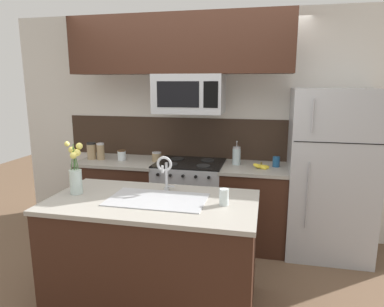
% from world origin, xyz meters
% --- Properties ---
extents(ground_plane, '(10.00, 10.00, 0.00)m').
position_xyz_m(ground_plane, '(0.00, 0.00, 0.00)').
color(ground_plane, brown).
extents(rear_partition, '(5.20, 0.10, 2.60)m').
position_xyz_m(rear_partition, '(0.30, 1.28, 1.30)').
color(rear_partition, silver).
rests_on(rear_partition, ground).
extents(splash_band, '(3.27, 0.01, 0.48)m').
position_xyz_m(splash_band, '(0.00, 1.22, 1.15)').
color(splash_band, '#332319').
rests_on(splash_band, rear_partition).
extents(back_counter_left, '(0.94, 0.65, 0.91)m').
position_xyz_m(back_counter_left, '(-0.83, 0.90, 0.46)').
color(back_counter_left, '#381E14').
rests_on(back_counter_left, ground).
extents(back_counter_right, '(0.72, 0.65, 0.91)m').
position_xyz_m(back_counter_right, '(0.73, 0.90, 0.46)').
color(back_counter_right, '#381E14').
rests_on(back_counter_right, ground).
extents(stove_range, '(0.76, 0.64, 0.93)m').
position_xyz_m(stove_range, '(0.00, 0.90, 0.46)').
color(stove_range, '#A8AAAF').
rests_on(stove_range, ground).
extents(microwave, '(0.74, 0.40, 0.41)m').
position_xyz_m(microwave, '(0.00, 0.88, 1.69)').
color(microwave, '#A8AAAF').
extents(upper_cabinet_band, '(2.36, 0.34, 0.60)m').
position_xyz_m(upper_cabinet_band, '(-0.11, 0.85, 2.19)').
color(upper_cabinet_band, '#381E14').
extents(refrigerator, '(0.85, 0.74, 1.75)m').
position_xyz_m(refrigerator, '(1.50, 0.92, 0.87)').
color(refrigerator, '#A8AAAF').
rests_on(refrigerator, ground).
extents(storage_jar_tall, '(0.11, 0.11, 0.20)m').
position_xyz_m(storage_jar_tall, '(-1.19, 0.87, 1.01)').
color(storage_jar_tall, '#997F5B').
rests_on(storage_jar_tall, back_counter_left).
extents(storage_jar_medium, '(0.09, 0.09, 0.20)m').
position_xyz_m(storage_jar_medium, '(-1.07, 0.86, 1.01)').
color(storage_jar_medium, '#997F5B').
rests_on(storage_jar_medium, back_counter_left).
extents(storage_jar_short, '(0.10, 0.10, 0.12)m').
position_xyz_m(storage_jar_short, '(-0.82, 0.89, 0.97)').
color(storage_jar_short, silver).
rests_on(storage_jar_short, back_counter_left).
extents(storage_jar_squat, '(0.11, 0.11, 0.11)m').
position_xyz_m(storage_jar_squat, '(-0.40, 0.93, 0.96)').
color(storage_jar_squat, '#997F5B').
rests_on(storage_jar_squat, back_counter_left).
extents(banana_bunch, '(0.19, 0.13, 0.08)m').
position_xyz_m(banana_bunch, '(0.79, 0.84, 0.93)').
color(banana_bunch, yellow).
rests_on(banana_bunch, back_counter_right).
extents(french_press, '(0.09, 0.09, 0.27)m').
position_xyz_m(french_press, '(0.52, 0.96, 1.01)').
color(french_press, silver).
rests_on(french_press, back_counter_right).
extents(coffee_tin, '(0.08, 0.08, 0.11)m').
position_xyz_m(coffee_tin, '(0.95, 0.95, 0.97)').
color(coffee_tin, '#1E5184').
rests_on(coffee_tin, back_counter_right).
extents(island_counter, '(1.63, 0.87, 0.91)m').
position_xyz_m(island_counter, '(-0.02, -0.35, 0.46)').
color(island_counter, '#381E14').
rests_on(island_counter, ground).
extents(kitchen_sink, '(0.76, 0.44, 0.16)m').
position_xyz_m(kitchen_sink, '(0.02, -0.35, 0.84)').
color(kitchen_sink, '#ADAFB5').
rests_on(kitchen_sink, island_counter).
extents(sink_faucet, '(0.14, 0.14, 0.31)m').
position_xyz_m(sink_faucet, '(0.02, -0.13, 1.11)').
color(sink_faucet, '#B7BABF').
rests_on(sink_faucet, island_counter).
extents(drinking_glass, '(0.07, 0.07, 0.12)m').
position_xyz_m(drinking_glass, '(0.55, -0.35, 0.97)').
color(drinking_glass, silver).
rests_on(drinking_glass, island_counter).
extents(flower_vase, '(0.12, 0.12, 0.44)m').
position_xyz_m(flower_vase, '(-0.67, -0.34, 1.06)').
color(flower_vase, silver).
rests_on(flower_vase, island_counter).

